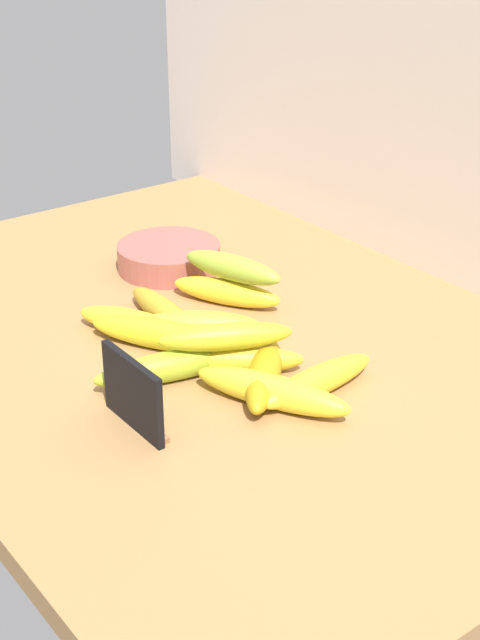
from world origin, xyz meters
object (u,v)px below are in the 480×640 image
(banana_7, at_px, (165,312))
(banana_2, at_px, (272,391))
(banana_6, at_px, (162,335))
(banana_8, at_px, (198,325))
(banana_4, at_px, (318,381))
(banana_5, at_px, (264,375))
(banana_11, at_px, (226,337))
(chalkboard_sign, at_px, (133,396))
(banana_3, at_px, (131,322))
(banana_10, at_px, (232,268))
(fruit_bowl, at_px, (169,257))
(banana_0, at_px, (176,365))
(banana_1, at_px, (226,292))
(banana_9, at_px, (235,360))

(banana_7, bearing_deg, banana_2, -3.69)
(banana_6, relative_size, banana_8, 1.20)
(banana_4, distance_m, banana_5, 0.06)
(banana_8, xyz_separation_m, banana_11, (0.10, -0.03, 0.03))
(chalkboard_sign, relative_size, banana_6, 0.58)
(banana_3, height_order, banana_10, banana_10)
(fruit_bowl, relative_size, banana_3, 1.02)
(banana_11, bearing_deg, banana_3, -166.81)
(banana_10, bearing_deg, banana_6, -70.33)
(fruit_bowl, relative_size, banana_0, 0.77)
(fruit_bowl, relative_size, banana_4, 0.92)
(banana_3, relative_size, banana_5, 0.93)
(banana_2, relative_size, banana_4, 1.12)
(fruit_bowl, height_order, banana_4, fruit_bowl)
(banana_4, bearing_deg, banana_6, -157.22)
(chalkboard_sign, relative_size, banana_1, 0.69)
(banana_3, distance_m, banana_9, 0.17)
(fruit_bowl, distance_m, banana_4, 0.41)
(banana_5, bearing_deg, banana_1, 154.31)
(banana_3, height_order, banana_4, same)
(banana_4, xyz_separation_m, banana_8, (-0.20, -0.03, 0.00))
(banana_0, height_order, banana_6, banana_6)
(banana_5, relative_size, banana_11, 1.02)
(banana_2, distance_m, banana_9, 0.09)
(banana_1, bearing_deg, banana_3, -90.26)
(chalkboard_sign, xyz_separation_m, banana_7, (-0.19, 0.16, -0.02))
(chalkboard_sign, xyz_separation_m, banana_6, (-0.13, 0.12, -0.02))
(banana_1, height_order, banana_9, banana_1)
(banana_3, relative_size, banana_9, 0.92)
(banana_3, height_order, banana_8, banana_8)
(chalkboard_sign, relative_size, banana_10, 0.72)
(banana_0, distance_m, banana_8, 0.10)
(banana_1, bearing_deg, banana_5, -25.69)
(chalkboard_sign, distance_m, banana_6, 0.18)
(banana_0, height_order, banana_8, same)
(banana_0, relative_size, banana_9, 1.23)
(banana_4, bearing_deg, fruit_bowl, 171.26)
(fruit_bowl, xyz_separation_m, banana_0, (0.28, -0.17, -0.00))
(banana_0, bearing_deg, banana_10, 125.27)
(banana_1, height_order, banana_2, banana_2)
(banana_4, bearing_deg, banana_10, 165.24)
(banana_4, height_order, banana_9, same)
(chalkboard_sign, relative_size, fruit_bowl, 0.71)
(chalkboard_sign, xyz_separation_m, banana_8, (-0.13, 0.17, -0.02))
(chalkboard_sign, xyz_separation_m, banana_5, (0.02, 0.16, -0.02))
(banana_7, bearing_deg, banana_9, -1.32)
(banana_3, bearing_deg, banana_9, 16.63)
(banana_7, relative_size, banana_10, 1.11)
(banana_3, xyz_separation_m, banana_8, (0.06, 0.06, 0.00))
(chalkboard_sign, relative_size, banana_7, 0.65)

